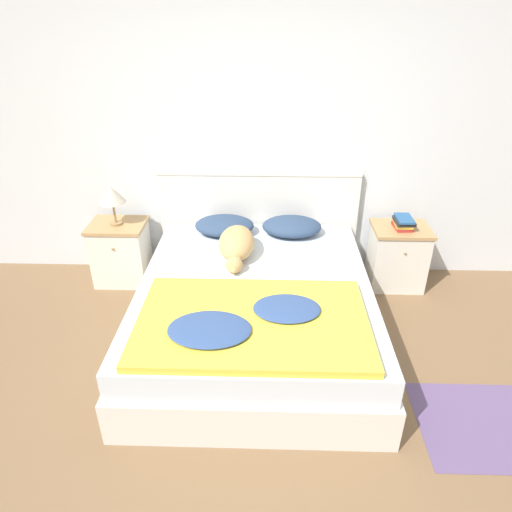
# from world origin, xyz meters

# --- Properties ---
(ground_plane) EXTENTS (16.00, 16.00, 0.00)m
(ground_plane) POSITION_xyz_m (0.00, 0.00, 0.00)
(ground_plane) COLOR brown
(wall_back) EXTENTS (9.00, 0.06, 2.55)m
(wall_back) POSITION_xyz_m (0.00, 2.13, 1.27)
(wall_back) COLOR silver
(wall_back) RESTS_ON ground_plane
(bed) EXTENTS (1.74, 2.06, 0.52)m
(bed) POSITION_xyz_m (0.02, 1.01, 0.25)
(bed) COLOR silver
(bed) RESTS_ON ground_plane
(headboard) EXTENTS (1.82, 0.06, 1.01)m
(headboard) POSITION_xyz_m (0.02, 2.06, 0.52)
(headboard) COLOR silver
(headboard) RESTS_ON ground_plane
(nightstand_left) EXTENTS (0.50, 0.41, 0.58)m
(nightstand_left) POSITION_xyz_m (-1.24, 1.83, 0.29)
(nightstand_left) COLOR silver
(nightstand_left) RESTS_ON ground_plane
(nightstand_right) EXTENTS (0.50, 0.41, 0.58)m
(nightstand_right) POSITION_xyz_m (1.28, 1.83, 0.29)
(nightstand_right) COLOR silver
(nightstand_right) RESTS_ON ground_plane
(pillow_left) EXTENTS (0.52, 0.37, 0.15)m
(pillow_left) POSITION_xyz_m (-0.27, 1.80, 0.59)
(pillow_left) COLOR navy
(pillow_left) RESTS_ON bed
(pillow_right) EXTENTS (0.52, 0.37, 0.15)m
(pillow_right) POSITION_xyz_m (0.32, 1.80, 0.59)
(pillow_right) COLOR navy
(pillow_right) RESTS_ON bed
(quilt) EXTENTS (1.45, 0.93, 0.09)m
(quilt) POSITION_xyz_m (0.01, 0.48, 0.55)
(quilt) COLOR yellow
(quilt) RESTS_ON bed
(dog) EXTENTS (0.28, 0.69, 0.22)m
(dog) POSITION_xyz_m (-0.14, 1.40, 0.62)
(dog) COLOR tan
(dog) RESTS_ON bed
(book_stack) EXTENTS (0.16, 0.23, 0.11)m
(book_stack) POSITION_xyz_m (1.28, 1.82, 0.64)
(book_stack) COLOR #AD2D28
(book_stack) RESTS_ON nightstand_right
(table_lamp) EXTENTS (0.23, 0.23, 0.36)m
(table_lamp) POSITION_xyz_m (-1.24, 1.82, 0.85)
(table_lamp) COLOR #9E7A4C
(table_lamp) RESTS_ON nightstand_left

